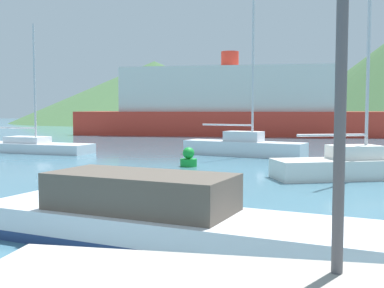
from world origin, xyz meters
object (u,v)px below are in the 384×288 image
at_px(sailboat_middle, 354,164).
at_px(buoy_marker, 189,159).
at_px(sailboat_inner, 28,146).
at_px(ferry_distant, 230,106).
at_px(motorboat_near, 217,230).
at_px(sailboat_outer, 244,146).

relative_size(sailboat_middle, buoy_marker, 11.99).
relative_size(sailboat_inner, ferry_distant, 0.28).
relative_size(ferry_distant, buoy_marker, 35.01).
bearing_deg(sailboat_inner, ferry_distant, 75.14).
relative_size(motorboat_near, sailboat_middle, 0.92).
height_order(sailboat_outer, buoy_marker, sailboat_outer).
bearing_deg(motorboat_near, sailboat_outer, 107.20).
xyz_separation_m(motorboat_near, sailboat_inner, (-13.94, 18.00, -0.03)).
xyz_separation_m(sailboat_outer, ferry_distant, (-3.18, 21.55, 2.39)).
distance_m(sailboat_middle, buoy_marker, 7.25).
bearing_deg(sailboat_outer, motorboat_near, -68.00).
relative_size(sailboat_inner, sailboat_middle, 0.81).
bearing_deg(buoy_marker, sailboat_outer, 69.60).
bearing_deg(ferry_distant, motorboat_near, -84.75).
distance_m(sailboat_inner, ferry_distant, 23.99).
bearing_deg(motorboat_near, ferry_distant, 110.07).
distance_m(motorboat_near, ferry_distant, 40.06).
distance_m(sailboat_inner, buoy_marker, 12.11).
xyz_separation_m(motorboat_near, sailboat_middle, (3.79, 10.26, 0.11)).
bearing_deg(sailboat_outer, sailboat_inner, -160.17).
height_order(sailboat_inner, sailboat_middle, sailboat_middle).
distance_m(motorboat_near, sailboat_outer, 18.24).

